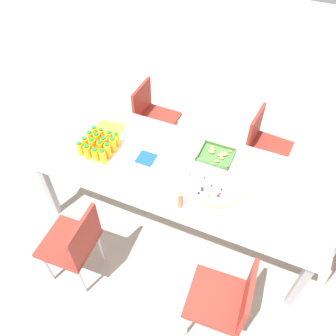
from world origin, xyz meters
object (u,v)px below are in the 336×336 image
at_px(juice_bottle_0, 80,149).
at_px(juice_bottle_4, 85,144).
at_px(chair_far_left, 152,114).
at_px(plate_stack, 179,171).
at_px(juice_bottle_14, 110,138).
at_px(juice_bottle_15, 117,140).
at_px(cardboard_tube, 180,200).
at_px(chair_near_right, 227,299).
at_px(juice_bottle_11, 113,145).
at_px(juice_bottle_9, 97,140).
at_px(napkin_stack, 146,158).
at_px(chair_near_left, 75,242).
at_px(paper_folder, 109,129).
at_px(juice_bottle_13, 102,135).
at_px(juice_bottle_10, 104,143).
at_px(juice_bottle_2, 95,155).
at_px(fruit_pizza, 217,189).
at_px(snack_tray, 217,155).
at_px(chair_far_right, 264,143).
at_px(party_table, 180,172).
at_px(juice_bottle_1, 87,152).
at_px(juice_bottle_3, 103,157).
at_px(juice_bottle_5, 92,146).
at_px(juice_bottle_12, 95,133).
at_px(juice_bottle_8, 90,138).
at_px(juice_bottle_6, 100,148).
at_px(juice_bottle_7, 108,151).

distance_m(juice_bottle_0, juice_bottle_4, 0.07).
xyz_separation_m(chair_far_left, plate_stack, (0.67, -0.88, 0.27)).
height_order(juice_bottle_14, plate_stack, juice_bottle_14).
bearing_deg(juice_bottle_15, cardboard_tube, -27.69).
distance_m(chair_near_right, juice_bottle_11, 1.53).
distance_m(juice_bottle_4, juice_bottle_9, 0.10).
bearing_deg(napkin_stack, chair_near_left, -105.64).
distance_m(juice_bottle_4, paper_folder, 0.32).
bearing_deg(juice_bottle_13, juice_bottle_10, -48.59).
distance_m(juice_bottle_2, fruit_pizza, 1.05).
bearing_deg(juice_bottle_9, snack_tray, 16.56).
distance_m(chair_far_right, napkin_stack, 1.26).
xyz_separation_m(juice_bottle_10, fruit_pizza, (1.05, -0.05, -0.05)).
relative_size(party_table, juice_bottle_0, 17.88).
bearing_deg(juice_bottle_4, juice_bottle_15, 34.03).
bearing_deg(chair_near_right, juice_bottle_1, 63.85).
distance_m(chair_near_right, juice_bottle_0, 1.67).
bearing_deg(juice_bottle_3, chair_far_right, 41.95).
xyz_separation_m(juice_bottle_5, juice_bottle_12, (-0.07, 0.15, -0.01)).
bearing_deg(juice_bottle_11, juice_bottle_9, 179.72).
bearing_deg(juice_bottle_4, juice_bottle_14, 43.35).
bearing_deg(chair_far_left, juice_bottle_1, -4.69).
relative_size(party_table, paper_folder, 9.48).
xyz_separation_m(chair_near_right, juice_bottle_8, (-1.51, 0.75, 0.32)).
height_order(juice_bottle_5, paper_folder, juice_bottle_5).
bearing_deg(juice_bottle_14, juice_bottle_15, 2.23).
bearing_deg(juice_bottle_8, juice_bottle_13, 44.22).
bearing_deg(juice_bottle_10, juice_bottle_0, -136.89).
xyz_separation_m(juice_bottle_1, juice_bottle_6, (0.08, 0.08, 0.00)).
relative_size(juice_bottle_0, juice_bottle_1, 0.97).
xyz_separation_m(juice_bottle_6, paper_folder, (-0.10, 0.31, -0.07)).
distance_m(juice_bottle_1, paper_folder, 0.40).
relative_size(chair_far_left, chair_near_left, 1.00).
height_order(juice_bottle_0, cardboard_tube, cardboard_tube).
bearing_deg(chair_far_left, juice_bottle_9, -5.90).
xyz_separation_m(chair_far_left, juice_bottle_2, (-0.03, -1.02, 0.31)).
distance_m(juice_bottle_0, juice_bottle_8, 0.15).
height_order(juice_bottle_9, napkin_stack, juice_bottle_9).
bearing_deg(juice_bottle_7, juice_bottle_11, 86.59).
xyz_separation_m(party_table, juice_bottle_7, (-0.61, -0.12, 0.13)).
xyz_separation_m(juice_bottle_2, juice_bottle_13, (-0.07, 0.23, 0.00)).
height_order(chair_near_left, juice_bottle_15, juice_bottle_15).
bearing_deg(juice_bottle_12, juice_bottle_5, -64.89).
bearing_deg(juice_bottle_10, chair_far_left, 87.82).
relative_size(juice_bottle_6, napkin_stack, 0.99).
relative_size(chair_near_left, juice_bottle_6, 5.58).
height_order(snack_tray, cardboard_tube, cardboard_tube).
xyz_separation_m(juice_bottle_3, juice_bottle_7, (0.00, 0.07, 0.00)).
xyz_separation_m(party_table, juice_bottle_1, (-0.76, -0.20, 0.12)).
distance_m(chair_far_left, napkin_stack, 0.95).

